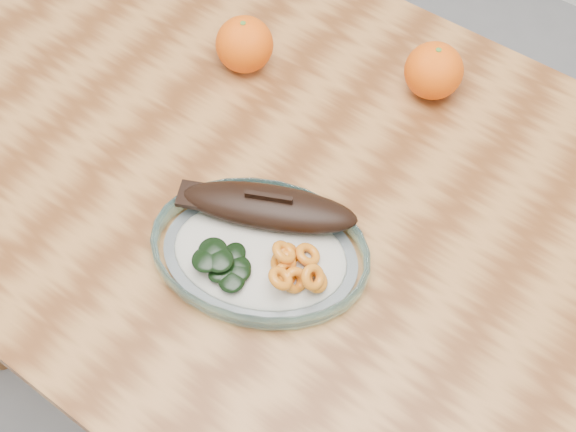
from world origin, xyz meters
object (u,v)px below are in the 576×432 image
Objects in this scene: orange_left at (244,44)px; orange_right at (434,71)px; plated_meal at (260,248)px; dining_table at (284,218)px.

orange_left is 0.28m from orange_right.
orange_right is at bearing 24.83° from orange_left.
orange_right is at bearing 63.33° from plated_meal.
orange_left is (-0.22, 0.25, 0.02)m from plated_meal.
plated_meal is 7.55× the size of orange_left.
orange_left is at bearing -155.17° from orange_right.
orange_right is (0.03, 0.37, 0.02)m from plated_meal.
dining_table is at bearing 90.97° from plated_meal.
plated_meal is at bearing -49.27° from orange_left.
orange_right reaches higher than dining_table.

